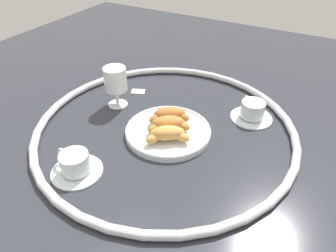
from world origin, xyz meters
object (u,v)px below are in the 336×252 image
pastry_plate (168,131)px  juice_glass_left (115,81)px  croissant_large (169,115)px  croissant_small (168,124)px  croissant_extra (167,134)px  sugar_packet (138,91)px  coffee_cup_near (252,111)px  coffee_cup_far (75,165)px

pastry_plate → juice_glass_left: bearing=-14.9°
croissant_large → croissant_small: same height
croissant_extra → sugar_packet: size_ratio=2.40×
croissant_extra → sugar_packet: 0.33m
pastry_plate → croissant_small: 0.03m
pastry_plate → sugar_packet: bearing=-37.4°
croissant_small → coffee_cup_near: croissant_small is taller
pastry_plate → coffee_cup_far: 0.29m
coffee_cup_near → juice_glass_left: 0.46m
juice_glass_left → coffee_cup_near: bearing=-161.5°
croissant_extra → juice_glass_left: 0.29m
coffee_cup_far → pastry_plate: bearing=-116.8°
pastry_plate → sugar_packet: (0.22, -0.17, -0.01)m
croissant_extra → coffee_cup_far: 0.26m
croissant_small → juice_glass_left: (0.24, -0.07, 0.05)m
coffee_cup_far → juice_glass_left: size_ratio=0.97×
croissant_small → coffee_cup_near: (-0.20, -0.21, -0.01)m
pastry_plate → juice_glass_left: 0.26m
croissant_large → juice_glass_left: 0.22m
croissant_small → pastry_plate: bearing=-55.3°
coffee_cup_far → croissant_extra: bearing=-126.2°
croissant_small → juice_glass_left: bearing=-15.4°
croissant_extra → coffee_cup_near: croissant_extra is taller
croissant_small → croissant_extra: bearing=116.6°
croissant_extra → juice_glass_left: juice_glass_left is taller
croissant_large → croissant_extra: bearing=116.7°
croissant_small → juice_glass_left: size_ratio=0.85×
croissant_large → juice_glass_left: juice_glass_left is taller
coffee_cup_near → sugar_packet: bearing=5.3°
croissant_large → juice_glass_left: size_ratio=0.85×
sugar_packet → juice_glass_left: bearing=58.9°
coffee_cup_far → juice_glass_left: bearing=-72.2°
croissant_large → croissant_small: size_ratio=1.00×
croissant_large → juice_glass_left: bearing=-5.5°
croissant_large → coffee_cup_near: size_ratio=0.88×
croissant_large → croissant_extra: 0.10m
coffee_cup_near → juice_glass_left: bearing=18.5°
croissant_large → sugar_packet: size_ratio=2.39×
pastry_plate → coffee_cup_near: bearing=-133.6°
coffee_cup_near → coffee_cup_far: (0.33, 0.47, 0.00)m
pastry_plate → croissant_extra: bearing=117.1°
pastry_plate → croissant_small: bearing=124.7°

